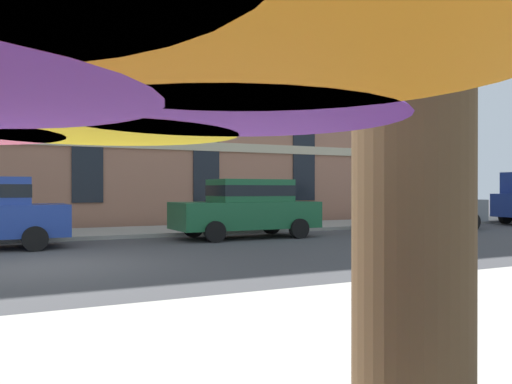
% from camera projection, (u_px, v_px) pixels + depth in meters
% --- Properties ---
extents(ground_plane, '(120.00, 120.00, 0.00)m').
position_uv_depth(ground_plane, '(38.00, 267.00, 9.95)').
color(ground_plane, '#424244').
extents(sidewalk_far, '(56.00, 3.60, 0.12)m').
position_uv_depth(sidewalk_far, '(21.00, 236.00, 16.03)').
color(sidewalk_far, '#9E998E').
rests_on(sidewalk_far, ground).
extents(apartment_building, '(36.68, 12.08, 19.20)m').
position_uv_depth(apartment_building, '(12.00, 6.00, 23.31)').
color(apartment_building, '#A87056').
rests_on(apartment_building, ground).
extents(sedan_green, '(4.40, 1.98, 1.78)m').
position_uv_depth(sedan_green, '(247.00, 207.00, 16.01)').
color(sedan_green, '#195933').
rests_on(sedan_green, ground).
extents(sedan_gray, '(4.40, 1.98, 1.78)m').
position_uv_depth(sedan_gray, '(426.00, 204.00, 19.27)').
color(sedan_gray, slate).
rests_on(sedan_gray, ground).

